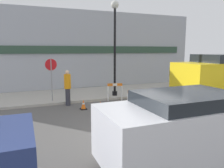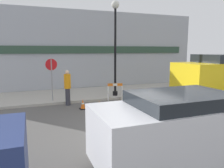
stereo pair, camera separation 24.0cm
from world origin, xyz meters
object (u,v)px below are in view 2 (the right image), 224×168
Objects in this scene: person_worker at (68,86)px; stop_sign at (52,73)px; streetlamp_post at (115,36)px; parked_car_1 at (181,127)px; person_pedestrian at (173,75)px.

stop_sign is at bearing 150.72° from person_worker.
streetlamp_post is 1.30× the size of parked_car_1.
parked_car_1 is at bearing -100.36° from streetlamp_post.
stop_sign is 1.23× the size of person_worker.
streetlamp_post reaches higher than stop_sign.
parked_car_1 is (-6.31, -8.87, 0.03)m from person_pedestrian.
person_worker is (-2.91, -0.82, -2.60)m from streetlamp_post.
parked_car_1 is (-1.42, -7.75, -2.55)m from streetlamp_post.
person_worker is at bearing 102.13° from parked_car_1.
stop_sign is 0.54× the size of parked_car_1.
stop_sign is at bearing -0.46° from person_pedestrian.
parked_car_1 is at bearing 99.07° from stop_sign.
person_worker is 7.09m from parked_car_1.
person_pedestrian is (7.80, 1.94, 0.03)m from person_worker.
stop_sign is (-3.59, -0.09, -1.95)m from streetlamp_post.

